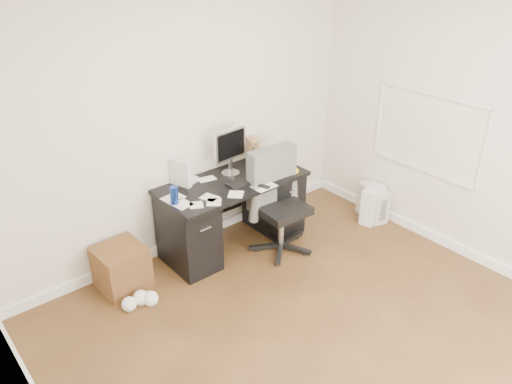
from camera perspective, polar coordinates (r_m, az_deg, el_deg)
ground at (r=4.24m, az=8.33°, el=-16.86°), size 4.00×4.00×0.00m
room_shell at (r=3.34m, az=10.26°, el=4.43°), size 4.02×4.02×2.71m
desk at (r=5.13m, az=-2.63°, el=-2.17°), size 1.50×0.70×0.75m
loose_papers at (r=4.82m, az=-4.23°, el=0.46°), size 1.10×0.60×0.00m
lcd_monitor at (r=5.00m, az=-2.99°, el=4.62°), size 0.41×0.25×0.49m
keyboard at (r=4.92m, az=-1.04°, el=1.27°), size 0.44×0.15×0.02m
computer_mouse at (r=5.09m, az=1.18°, el=2.49°), size 0.08×0.08×0.07m
travel_mug at (r=4.56m, az=-9.33°, el=-0.37°), size 0.10×0.10×0.17m
white_binder at (r=4.86m, az=-8.69°, el=2.19°), size 0.18×0.25×0.27m
magazine_file at (r=5.35m, az=-0.48°, el=4.87°), size 0.17×0.24×0.25m
pen_cup at (r=5.18m, az=-0.40°, el=3.94°), size 0.11×0.11×0.24m
yellow_book at (r=5.19m, az=3.51°, el=2.78°), size 0.26×0.29×0.04m
paper_remote at (r=4.84m, az=0.94°, el=0.74°), size 0.23×0.19×0.02m
office_chair at (r=4.99m, az=2.97°, el=-1.31°), size 0.64×0.64×1.07m
pc_tower at (r=5.86m, az=13.20°, el=-1.17°), size 0.27×0.42×0.39m
shopping_bag at (r=5.78m, az=13.17°, el=-1.43°), size 0.35×0.28×0.42m
wicker_basket at (r=4.79m, az=-15.11°, el=-8.34°), size 0.44×0.44×0.42m
desk_printer at (r=5.74m, az=1.73°, el=-2.07°), size 0.43×0.40×0.21m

